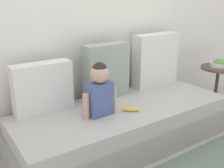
{
  "coord_description": "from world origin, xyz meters",
  "views": [
    {
      "loc": [
        -1.39,
        -1.86,
        1.4
      ],
      "look_at": [
        -0.14,
        0.0,
        0.64
      ],
      "focal_mm": 42.93,
      "sensor_mm": 36.0,
      "label": 1
    }
  ],
  "objects": [
    {
      "name": "banana",
      "position": [
        -0.02,
        -0.12,
        0.41
      ],
      "size": [
        0.16,
        0.14,
        0.04
      ],
      "primitive_type": "ellipsoid",
      "rotation": [
        0.0,
        0.0,
        -0.67
      ],
      "color": "yellow",
      "rests_on": "couch"
    },
    {
      "name": "fruit_bowl",
      "position": [
        1.48,
        0.05,
        0.59
      ],
      "size": [
        0.22,
        0.22,
        0.1
      ],
      "color": "silver",
      "rests_on": "side_table"
    },
    {
      "name": "throw_pillow_right",
      "position": [
        0.66,
        0.31,
        0.69
      ],
      "size": [
        0.55,
        0.16,
        0.59
      ],
      "primitive_type": "cube",
      "color": "silver",
      "rests_on": "couch"
    },
    {
      "name": "side_table",
      "position": [
        1.48,
        0.05,
        0.42
      ],
      "size": [
        0.43,
        0.43,
        0.55
      ],
      "color": "brown",
      "rests_on": "ground"
    },
    {
      "name": "throw_pillow_center",
      "position": [
        0.0,
        0.31,
        0.66
      ],
      "size": [
        0.46,
        0.16,
        0.54
      ],
      "primitive_type": "cube",
      "color": "#99A393",
      "rests_on": "couch"
    },
    {
      "name": "toddler",
      "position": [
        -0.28,
        -0.02,
        0.63
      ],
      "size": [
        0.33,
        0.16,
        0.47
      ],
      "color": "#4C5B93",
      "rests_on": "couch"
    },
    {
      "name": "couch",
      "position": [
        0.0,
        0.0,
        0.19
      ],
      "size": [
        2.13,
        0.83,
        0.39
      ],
      "color": "#9C978F",
      "rests_on": "ground"
    },
    {
      "name": "throw_pillow_left",
      "position": [
        -0.66,
        0.31,
        0.62
      ],
      "size": [
        0.52,
        0.16,
        0.45
      ],
      "primitive_type": "cube",
      "color": "silver",
      "rests_on": "couch"
    },
    {
      "name": "ground_plane",
      "position": [
        0.0,
        0.0,
        0.0
      ],
      "size": [
        12.0,
        12.0,
        0.0
      ],
      "primitive_type": "plane",
      "color": "#B2ADA3"
    },
    {
      "name": "back_wall",
      "position": [
        0.0,
        0.54,
        1.1
      ],
      "size": [
        5.33,
        0.1,
        2.21
      ],
      "primitive_type": "cube",
      "color": "silver",
      "rests_on": "ground"
    }
  ]
}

